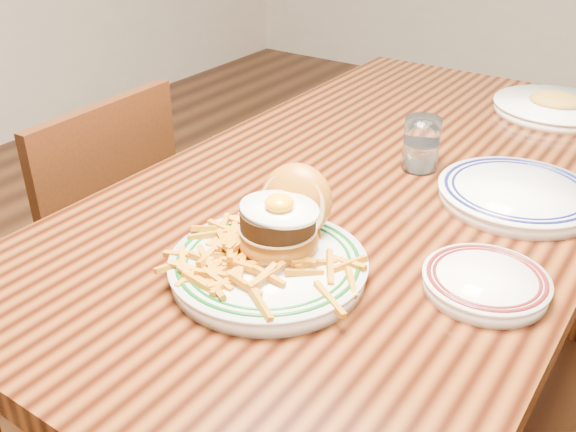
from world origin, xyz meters
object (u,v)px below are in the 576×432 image
Objects in this scene: main_plate at (273,248)px; chair_left at (90,250)px; table at (381,215)px; side_plate at (486,281)px.

chair_left is at bearing 155.96° from main_plate.
main_plate is at bearing -15.24° from chair_left.
main_plate is (0.01, -0.40, 0.13)m from table.
chair_left is at bearing -159.94° from table.
chair_left reaches higher than side_plate.
chair_left is (-0.67, -0.24, -0.20)m from table.
table is 8.58× the size of side_plate.
main_plate is at bearing -154.03° from side_plate.
main_plate reaches higher than table.
chair_left is 4.62× the size of side_plate.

